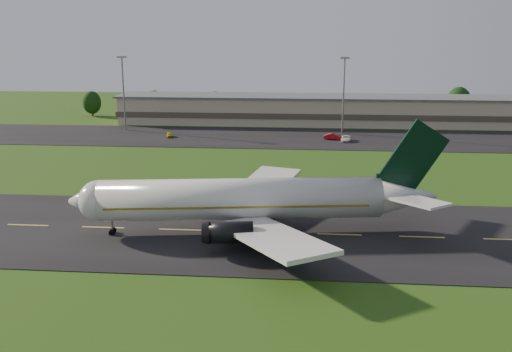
# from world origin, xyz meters

# --- Properties ---
(ground) EXTENTS (360.00, 360.00, 0.00)m
(ground) POSITION_xyz_m (0.00, 0.00, 0.00)
(ground) COLOR #264611
(ground) RESTS_ON ground
(taxiway) EXTENTS (220.00, 30.00, 0.10)m
(taxiway) POSITION_xyz_m (0.00, 0.00, 0.05)
(taxiway) COLOR black
(taxiway) RESTS_ON ground
(apron) EXTENTS (260.00, 30.00, 0.10)m
(apron) POSITION_xyz_m (0.00, 72.00, 0.05)
(apron) COLOR black
(apron) RESTS_ON ground
(airliner) EXTENTS (51.14, 41.79, 15.57)m
(airliner) POSITION_xyz_m (-12.62, 0.12, 4.66)
(airliner) COLOR silver
(airliner) RESTS_ON ground
(terminal) EXTENTS (145.00, 16.00, 8.40)m
(terminal) POSITION_xyz_m (6.40, 96.18, 3.99)
(terminal) COLOR #BEA991
(terminal) RESTS_ON ground
(light_mast_west) EXTENTS (2.40, 1.20, 20.35)m
(light_mast_west) POSITION_xyz_m (-55.00, 80.00, 12.74)
(light_mast_west) COLOR gray
(light_mast_west) RESTS_ON ground
(light_mast_centre) EXTENTS (2.40, 1.20, 20.35)m
(light_mast_centre) POSITION_xyz_m (5.00, 80.00, 12.74)
(light_mast_centre) COLOR gray
(light_mast_centre) RESTS_ON ground
(tree_line) EXTENTS (198.57, 9.84, 10.41)m
(tree_line) POSITION_xyz_m (46.34, 105.96, 5.14)
(tree_line) COLOR black
(tree_line) RESTS_ON ground
(service_vehicle_a) EXTENTS (2.22, 3.75, 1.20)m
(service_vehicle_a) POSITION_xyz_m (-40.20, 70.18, 0.70)
(service_vehicle_a) COLOR #C8B60B
(service_vehicle_a) RESTS_ON apron
(service_vehicle_b) EXTENTS (4.68, 2.06, 1.50)m
(service_vehicle_b) POSITION_xyz_m (2.09, 70.36, 0.85)
(service_vehicle_b) COLOR #A30A15
(service_vehicle_b) RESTS_ON apron
(service_vehicle_c) EXTENTS (2.92, 5.24, 1.39)m
(service_vehicle_c) POSITION_xyz_m (5.31, 68.44, 0.79)
(service_vehicle_c) COLOR white
(service_vehicle_c) RESTS_ON apron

